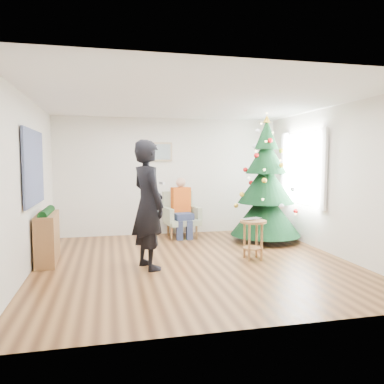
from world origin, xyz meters
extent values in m
plane|color=brown|center=(0.00, 0.00, 0.00)|extent=(5.00, 5.00, 0.00)
plane|color=white|center=(0.00, 0.00, 2.60)|extent=(5.00, 5.00, 0.00)
plane|color=silver|center=(0.00, 2.50, 1.30)|extent=(5.00, 0.00, 5.00)
plane|color=silver|center=(0.00, -2.50, 1.30)|extent=(5.00, 0.00, 5.00)
plane|color=silver|center=(-2.50, 0.00, 1.30)|extent=(0.00, 5.00, 5.00)
plane|color=silver|center=(2.50, 0.00, 1.30)|extent=(0.00, 5.00, 5.00)
cube|color=white|center=(2.47, 1.00, 1.50)|extent=(0.04, 1.30, 1.40)
cube|color=white|center=(2.44, 0.25, 1.50)|extent=(0.05, 0.25, 1.50)
cube|color=white|center=(2.44, 1.75, 1.50)|extent=(0.05, 0.25, 1.50)
cylinder|color=#3F2816|center=(1.79, 1.25, 0.16)|extent=(0.11, 0.11, 0.33)
cone|color=black|center=(1.79, 1.25, 0.60)|extent=(1.42, 1.42, 0.93)
cone|color=black|center=(1.79, 1.25, 1.20)|extent=(1.14, 1.14, 0.82)
cone|color=black|center=(1.79, 1.25, 1.75)|extent=(0.83, 0.83, 0.71)
cone|color=black|center=(1.79, 1.25, 2.19)|extent=(0.48, 0.48, 0.60)
cone|color=gold|center=(1.79, 1.25, 2.49)|extent=(0.15, 0.15, 0.15)
cylinder|color=brown|center=(1.00, -0.05, 0.64)|extent=(0.44, 0.44, 0.04)
cylinder|color=brown|center=(1.00, -0.05, 0.20)|extent=(0.33, 0.33, 0.02)
imported|color=silver|center=(1.00, -0.05, 0.68)|extent=(0.42, 0.35, 0.03)
cube|color=#95A182|center=(0.19, 2.00, 0.34)|extent=(0.76, 0.72, 0.12)
cube|color=#95A182|center=(0.14, 2.28, 0.68)|extent=(0.68, 0.22, 0.60)
cube|color=#95A182|center=(-0.12, 1.95, 0.50)|extent=(0.18, 0.53, 0.30)
cube|color=#95A182|center=(0.50, 2.05, 0.50)|extent=(0.18, 0.53, 0.30)
cube|color=navy|center=(0.19, 1.92, 0.47)|extent=(0.44, 0.46, 0.14)
cube|color=#C34C12|center=(0.19, 2.13, 0.80)|extent=(0.43, 0.27, 0.55)
sphere|color=tan|center=(0.19, 2.11, 1.18)|extent=(0.21, 0.21, 0.21)
imported|color=black|center=(-0.76, -0.17, 0.98)|extent=(0.69, 0.84, 1.97)
cube|color=white|center=(-0.55, -0.20, 1.31)|extent=(0.08, 0.13, 0.04)
cube|color=brown|center=(-2.33, 0.52, 0.40)|extent=(0.34, 1.01, 0.80)
cylinder|color=black|center=(-2.33, 0.52, 0.82)|extent=(0.14, 0.90, 0.14)
cube|color=black|center=(-2.46, 0.30, 1.55)|extent=(0.03, 1.50, 1.15)
cube|color=tan|center=(-0.20, 2.47, 1.85)|extent=(0.52, 0.03, 0.42)
cube|color=gray|center=(-0.20, 2.45, 1.85)|extent=(0.44, 0.02, 0.34)
camera|label=1|loc=(-1.35, -5.84, 1.65)|focal=35.00mm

